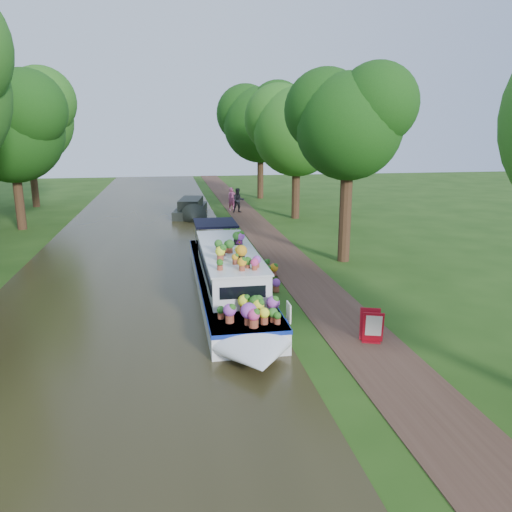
{
  "coord_description": "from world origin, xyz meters",
  "views": [
    {
      "loc": [
        -4.31,
        -19.03,
        6.07
      ],
      "look_at": [
        -1.04,
        -0.42,
        1.3
      ],
      "focal_mm": 35.0,
      "sensor_mm": 36.0,
      "label": 1
    }
  ],
  "objects_px": {
    "second_boat": "(191,209)",
    "pedestrian_dark": "(238,200)",
    "plant_boat": "(229,277)",
    "pedestrian_pink": "(232,199)",
    "sandwich_board": "(372,327)"
  },
  "relations": [
    {
      "from": "sandwich_board",
      "to": "pedestrian_pink",
      "type": "distance_m",
      "value": 25.38
    },
    {
      "from": "second_boat",
      "to": "pedestrian_dark",
      "type": "xyz_separation_m",
      "value": [
        3.59,
        0.65,
        0.43
      ]
    },
    {
      "from": "pedestrian_pink",
      "to": "pedestrian_dark",
      "type": "xyz_separation_m",
      "value": [
        0.34,
        -1.19,
        0.04
      ]
    },
    {
      "from": "plant_boat",
      "to": "pedestrian_pink",
      "type": "xyz_separation_m",
      "value": [
        2.75,
        20.76,
        0.06
      ]
    },
    {
      "from": "second_boat",
      "to": "pedestrian_pink",
      "type": "distance_m",
      "value": 3.76
    },
    {
      "from": "second_boat",
      "to": "pedestrian_dark",
      "type": "relative_size",
      "value": 3.69
    },
    {
      "from": "sandwich_board",
      "to": "second_boat",
      "type": "bearing_deg",
      "value": 118.42
    },
    {
      "from": "plant_boat",
      "to": "sandwich_board",
      "type": "height_order",
      "value": "plant_boat"
    },
    {
      "from": "plant_boat",
      "to": "pedestrian_dark",
      "type": "height_order",
      "value": "plant_boat"
    },
    {
      "from": "second_boat",
      "to": "sandwich_board",
      "type": "distance_m",
      "value": 23.87
    },
    {
      "from": "plant_boat",
      "to": "pedestrian_pink",
      "type": "relative_size",
      "value": 7.7
    },
    {
      "from": "sandwich_board",
      "to": "plant_boat",
      "type": "bearing_deg",
      "value": 146.82
    },
    {
      "from": "pedestrian_pink",
      "to": "pedestrian_dark",
      "type": "bearing_deg",
      "value": -93.09
    },
    {
      "from": "plant_boat",
      "to": "second_boat",
      "type": "xyz_separation_m",
      "value": [
        -0.5,
        18.91,
        -0.34
      ]
    },
    {
      "from": "plant_boat",
      "to": "second_boat",
      "type": "relative_size",
      "value": 2.01
    }
  ]
}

